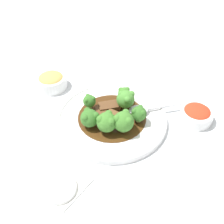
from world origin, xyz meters
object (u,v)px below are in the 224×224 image
at_px(beef_strip_0, 116,118).
at_px(broccoli_floret_6, 139,114).
at_px(broccoli_floret_3, 107,122).
at_px(broccoli_floret_5, 124,93).
at_px(broccoli_floret_2, 127,100).
at_px(side_bowl_kimchi, 197,114).
at_px(beef_strip_2, 109,106).
at_px(side_bowl_appetizer, 51,81).
at_px(broccoli_floret_1, 90,118).
at_px(sauce_dish, 59,188).
at_px(main_plate, 112,118).
at_px(beef_strip_1, 101,112).
at_px(broccoli_floret_0, 123,121).
at_px(serving_spoon, 143,109).
at_px(broccoli_floret_4, 89,101).

relative_size(beef_strip_0, broccoli_floret_6, 1.54).
bearing_deg(broccoli_floret_3, broccoli_floret_5, 114.23).
bearing_deg(broccoli_floret_2, side_bowl_kimchi, 38.29).
bearing_deg(beef_strip_0, broccoli_floret_5, 119.59).
distance_m(beef_strip_2, side_bowl_appetizer, 0.23).
relative_size(broccoli_floret_1, sauce_dish, 0.63).
bearing_deg(broccoli_floret_1, main_plate, 77.64).
bearing_deg(broccoli_floret_5, beef_strip_1, -93.84).
bearing_deg(main_plate, broccoli_floret_3, -57.43).
bearing_deg(beef_strip_0, broccoli_floret_0, -18.24).
xyz_separation_m(broccoli_floret_0, serving_spoon, (-0.01, 0.10, -0.03)).
xyz_separation_m(broccoli_floret_4, broccoli_floret_6, (0.13, 0.07, -0.00)).
bearing_deg(broccoli_floret_1, serving_spoon, 67.40).
relative_size(broccoli_floret_1, broccoli_floret_5, 1.07).
height_order(beef_strip_0, serving_spoon, serving_spoon).
height_order(beef_strip_1, broccoli_floret_1, broccoli_floret_1).
relative_size(main_plate, broccoli_floret_2, 5.50).
distance_m(broccoli_floret_3, side_bowl_appetizer, 0.29).
distance_m(broccoli_floret_3, broccoli_floret_6, 0.09).
relative_size(beef_strip_1, beef_strip_2, 0.94).
height_order(broccoli_floret_4, side_bowl_appetizer, broccoli_floret_4).
height_order(main_plate, side_bowl_appetizer, side_bowl_appetizer).
relative_size(broccoli_floret_2, serving_spoon, 0.33).
xyz_separation_m(broccoli_floret_6, sauce_dish, (0.02, -0.28, -0.04)).
bearing_deg(broccoli_floret_2, beef_strip_0, -75.33).
xyz_separation_m(main_plate, side_bowl_kimchi, (0.16, 0.18, 0.01)).
relative_size(main_plate, broccoli_floret_5, 6.58).
bearing_deg(beef_strip_1, broccoli_floret_1, -75.58).
distance_m(broccoli_floret_6, side_bowl_kimchi, 0.17).
relative_size(main_plate, broccoli_floret_0, 5.25).
xyz_separation_m(main_plate, beef_strip_2, (-0.03, 0.02, 0.02)).
distance_m(beef_strip_0, serving_spoon, 0.09).
distance_m(broccoli_floret_3, broccoli_floret_4, 0.10).
xyz_separation_m(beef_strip_0, serving_spoon, (0.03, 0.08, 0.00)).
bearing_deg(side_bowl_appetizer, broccoli_floret_1, -7.99).
height_order(broccoli_floret_0, broccoli_floret_5, broccoli_floret_0).
bearing_deg(broccoli_floret_3, beef_strip_1, 151.50).
xyz_separation_m(beef_strip_2, side_bowl_appetizer, (-0.22, -0.05, -0.00)).
height_order(beef_strip_0, beef_strip_2, beef_strip_2).
bearing_deg(broccoli_floret_2, broccoli_floret_3, -75.35).
height_order(beef_strip_2, broccoli_floret_0, broccoli_floret_0).
bearing_deg(broccoli_floret_1, beef_strip_2, 100.56).
bearing_deg(serving_spoon, broccoli_floret_5, -171.80).
relative_size(broccoli_floret_6, sauce_dish, 0.59).
bearing_deg(serving_spoon, side_bowl_kimchi, 40.14).
bearing_deg(beef_strip_1, beef_strip_0, 15.79).
bearing_deg(broccoli_floret_3, main_plate, 122.57).
distance_m(main_plate, beef_strip_2, 0.04).
height_order(broccoli_floret_0, broccoli_floret_1, broccoli_floret_0).
distance_m(beef_strip_0, broccoli_floret_3, 0.05).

